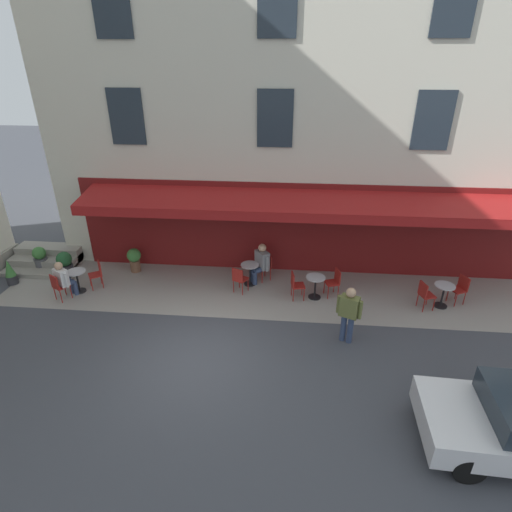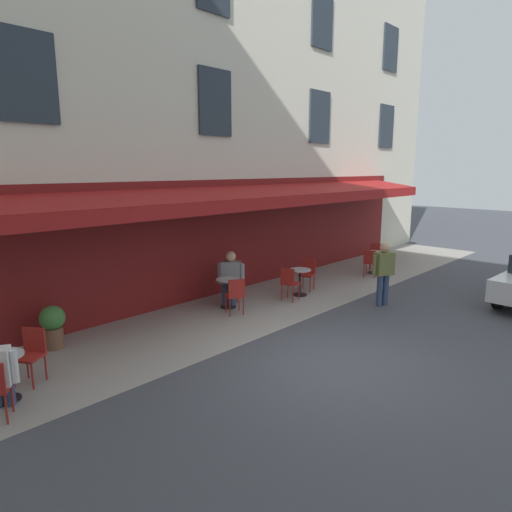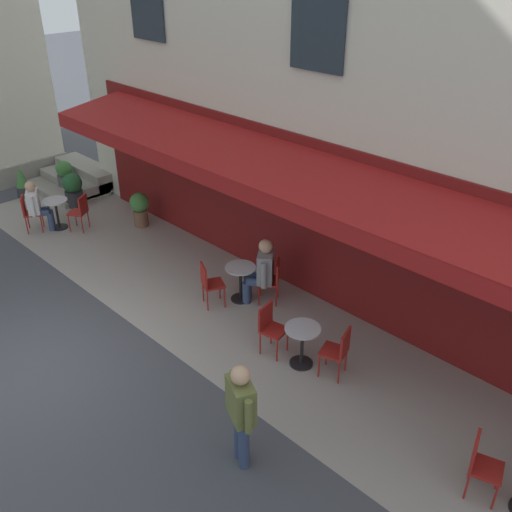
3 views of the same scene
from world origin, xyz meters
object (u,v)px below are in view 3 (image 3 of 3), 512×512
object	(u,v)px
cafe_chair_red_under_awning	(209,281)
seated_companion_in_white	(37,204)
cafe_chair_red_near_door	(270,325)
cafe_chair_red_kerbside	(273,278)
walking_pedestrian_in_olive	(241,408)
potted_plant_entrance_right	(140,207)
cafe_table_near_entrance	(302,341)
cafe_chair_red_back_row	(29,211)
cafe_chair_red_facing_street	(80,210)
seated_patron_in_grey	(262,269)
cafe_table_streetside	(56,210)
cafe_table_mid_terrace	(241,278)
potted_plant_by_steps	(65,176)
cafe_chair_red_corner_right	(339,349)
potted_plant_entrance_left	(73,189)
potted_plant_under_sign	(22,182)
cafe_chair_red_by_window	(481,462)

from	to	relation	value
cafe_chair_red_under_awning	seated_companion_in_white	distance (m)	5.49
cafe_chair_red_near_door	cafe_chair_red_kerbside	xyz separation A→B (m)	(1.02, -1.14, 0.00)
walking_pedestrian_in_olive	potted_plant_entrance_right	distance (m)	7.80
cafe_table_near_entrance	cafe_chair_red_under_awning	world-z (taller)	cafe_chair_red_under_awning
cafe_chair_red_back_row	cafe_chair_red_facing_street	size ratio (longest dim) A/B	1.00
cafe_table_near_entrance	seated_patron_in_grey	world-z (taller)	seated_patron_in_grey
cafe_table_streetside	seated_patron_in_grey	world-z (taller)	seated_patron_in_grey
cafe_table_streetside	cafe_chair_red_facing_street	bearing A→B (deg)	-146.01
seated_patron_in_grey	seated_companion_in_white	size ratio (longest dim) A/B	1.07
cafe_table_mid_terrace	cafe_chair_red_facing_street	size ratio (longest dim) A/B	0.82
cafe_chair_red_back_row	potted_plant_by_steps	distance (m)	2.61
cafe_chair_red_back_row	cafe_chair_red_corner_right	bearing A→B (deg)	-172.99
cafe_chair_red_under_awning	cafe_chair_red_back_row	size ratio (longest dim) A/B	1.00
potted_plant_by_steps	potted_plant_entrance_left	bearing A→B (deg)	160.88
cafe_chair_red_kerbside	walking_pedestrian_in_olive	xyz separation A→B (m)	(-2.39, 3.15, 0.42)
cafe_table_near_entrance	cafe_chair_red_near_door	bearing A→B (deg)	10.45
cafe_table_near_entrance	seated_companion_in_white	bearing A→B (deg)	4.93
cafe_chair_red_kerbside	seated_patron_in_grey	distance (m)	0.28
cafe_table_mid_terrace	potted_plant_entrance_right	xyz separation A→B (m)	(4.16, -0.56, 0.00)
cafe_chair_red_under_awning	potted_plant_under_sign	size ratio (longest dim) A/B	1.02
cafe_chair_red_facing_street	potted_plant_by_steps	bearing A→B (deg)	-21.41
cafe_chair_red_back_row	cafe_chair_red_by_window	size ratio (longest dim) A/B	1.00
cafe_chair_red_back_row	potted_plant_entrance_left	xyz separation A→B (m)	(0.61, -1.52, -0.08)
seated_companion_in_white	walking_pedestrian_in_olive	xyz separation A→B (m)	(-8.60, 1.44, 0.28)
seated_patron_in_grey	cafe_table_near_entrance	bearing A→B (deg)	153.67
cafe_chair_red_under_awning	potted_plant_by_steps	world-z (taller)	cafe_chair_red_under_awning
cafe_table_mid_terrace	cafe_chair_red_by_window	bearing A→B (deg)	169.61
potted_plant_entrance_right	cafe_table_streetside	bearing A→B (deg)	48.47
walking_pedestrian_in_olive	seated_patron_in_grey	bearing A→B (deg)	-49.64
cafe_table_streetside	potted_plant_entrance_left	world-z (taller)	potted_plant_entrance_left
cafe_table_near_entrance	cafe_chair_red_corner_right	world-z (taller)	cafe_chair_red_corner_right
cafe_table_mid_terrace	cafe_chair_red_kerbside	xyz separation A→B (m)	(-0.50, -0.39, 0.06)
cafe_table_streetside	potted_plant_entrance_right	bearing A→B (deg)	-131.53
cafe_table_near_entrance	cafe_table_mid_terrace	size ratio (longest dim) A/B	1.00
cafe_chair_red_corner_right	walking_pedestrian_in_olive	world-z (taller)	walking_pedestrian_in_olive
cafe_chair_red_corner_right	cafe_chair_red_kerbside	bearing A→B (deg)	-20.50
cafe_chair_red_by_window	potted_plant_by_steps	distance (m)	13.04
cafe_chair_red_kerbside	cafe_table_streetside	world-z (taller)	cafe_chair_red_kerbside
cafe_chair_red_by_window	cafe_chair_red_back_row	bearing A→B (deg)	2.64
cafe_chair_red_near_door	potted_plant_by_steps	xyz separation A→B (m)	(9.10, -1.17, -0.12)
cafe_table_near_entrance	seated_companion_in_white	xyz separation A→B (m)	(7.85, 0.68, 0.20)
cafe_table_near_entrance	cafe_chair_red_under_awning	distance (m)	2.42
seated_patron_in_grey	potted_plant_under_sign	size ratio (longest dim) A/B	1.54
cafe_table_near_entrance	cafe_chair_red_facing_street	xyz separation A→B (m)	(7.12, -0.04, 0.06)
cafe_chair_red_facing_street	cafe_chair_red_kerbside	bearing A→B (deg)	-169.73
seated_companion_in_white	potted_plant_entrance_left	bearing A→B (deg)	-61.66
cafe_chair_red_facing_street	potted_plant_entrance_right	world-z (taller)	cafe_chair_red_facing_street
cafe_table_mid_terrace	potted_plant_under_sign	world-z (taller)	potted_plant_under_sign
cafe_chair_red_facing_street	cafe_chair_red_by_window	xyz separation A→B (m)	(-10.36, 0.38, 0.00)
seated_patron_in_grey	walking_pedestrian_in_olive	distance (m)	3.96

